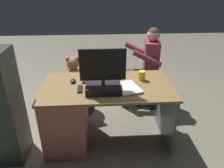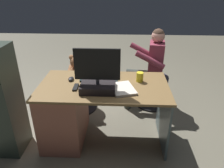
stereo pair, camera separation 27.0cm
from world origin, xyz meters
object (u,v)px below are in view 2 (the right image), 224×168
Objects in this scene: cup at (140,77)px; visitor_chair at (153,88)px; monitor at (98,79)px; keyboard at (99,79)px; teddy_bear at (77,69)px; computer_mouse at (71,79)px; office_chair_teddy at (78,92)px; tv_remote at (76,87)px; person at (149,63)px; desk at (73,110)px.

visitor_chair is (-0.28, -0.73, -0.51)m from cup.
monitor is 0.28m from keyboard.
computer_mouse is at bearing 95.77° from teddy_bear.
teddy_bear reaches higher than office_chair_teddy.
tv_remote is at bearing -11.23° from monitor.
teddy_bear reaches higher than computer_mouse.
teddy_bear is 0.32× the size of person.
keyboard is (0.02, -0.26, -0.12)m from monitor.
computer_mouse is 0.19× the size of visitor_chair.
tv_remote is (-0.09, 0.18, -0.01)m from computer_mouse.
office_chair_teddy is 0.36m from teddy_bear.
computer_mouse is (0.31, 0.02, 0.01)m from keyboard.
person is (-0.87, -0.91, -0.06)m from tv_remote.
desk reaches higher than office_chair_teddy.
office_chair_teddy is 1.03× the size of visitor_chair.
keyboard reaches higher than office_chair_teddy.
cup reaches higher than computer_mouse.
cup is at bearing 145.98° from office_chair_teddy.
keyboard is at bearing 47.44° from person.
teddy_bear is (0.39, -0.82, -0.23)m from monitor.
cup reaches higher than tv_remote.
person reaches higher than keyboard.
person is at bearing -138.97° from desk.
cup reaches higher than keyboard.
keyboard is 1.13× the size of teddy_bear.
person is at bearing 8.55° from visitor_chair.
tv_remote is 0.90m from office_chair_teddy.
office_chair_teddy is 1.42× the size of teddy_bear.
office_chair_teddy is (0.83, -0.56, -0.51)m from cup.
visitor_chair is (-0.72, -0.97, -0.59)m from monitor.
person is at bearing -104.74° from cup.
monitor is 0.85× the size of office_chair_teddy.
computer_mouse is at bearing -83.37° from desk.
keyboard is 2.80× the size of tv_remote.
cup is 0.20× the size of office_chair_teddy.
person reaches higher than desk.
desk is 3.11× the size of monitor.
desk is 0.58m from monitor.
desk is at bearing -22.84° from monitor.
tv_remote is at bearing 46.32° from person.
keyboard is 0.95m from person.
person is at bearing -134.34° from tv_remote.
person is (-0.95, -0.82, 0.29)m from desk.
computer_mouse is 0.18× the size of office_chair_teddy.
teddy_bear is 1.03m from person.
office_chair_teddy is 1.10m from person.
cup is at bearing 145.40° from teddy_bear.
teddy_bear reaches higher than tv_remote.
computer_mouse reaches higher than visitor_chair.
monitor is at bearing 168.10° from tv_remote.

